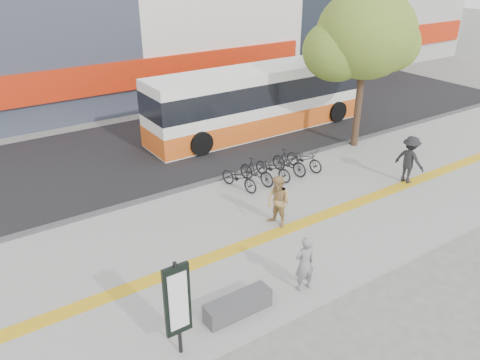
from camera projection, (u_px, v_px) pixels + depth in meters
ground at (293, 254)px, 13.04m from camera, size 120.00×120.00×0.00m
sidewalk at (260, 229)px, 14.15m from camera, size 40.00×7.00×0.08m
tactile_strip at (271, 235)px, 13.75m from camera, size 40.00×0.45×0.01m
street at (153, 150)px, 19.76m from camera, size 40.00×8.00×0.06m
curb at (201, 185)px, 16.75m from camera, size 40.00×0.25×0.14m
bench at (238, 305)px, 10.71m from camera, size 1.60×0.45×0.45m
signboard at (177, 302)px, 9.21m from camera, size 0.55×0.10×2.20m
street_tree at (363, 36)px, 18.31m from camera, size 4.40×3.80×6.31m
bus at (260, 101)px, 21.35m from camera, size 10.63×2.52×2.83m
bicycle_row at (273, 167)px, 17.00m from camera, size 3.80×1.68×0.93m
seated_woman at (305, 263)px, 11.29m from camera, size 0.57×0.41×1.45m
pedestrian_tan at (278, 202)px, 13.92m from camera, size 0.72×0.86×1.58m
pedestrian_dark at (410, 160)px, 16.58m from camera, size 0.75×1.16×1.69m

